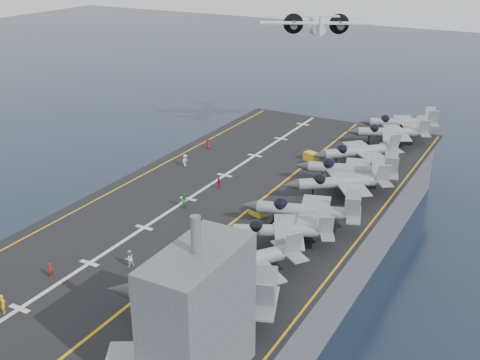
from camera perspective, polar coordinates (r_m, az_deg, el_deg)
The scene contains 28 objects.
ground at distance 85.62m, azimuth -1.31°, elevation -8.97°, with size 500.00×500.00×0.00m, color #142135.
hull at distance 83.13m, azimuth -1.34°, elevation -6.03°, with size 36.00×90.00×10.00m, color #56595E.
flight_deck at distance 80.78m, azimuth -1.37°, elevation -2.78°, with size 38.00×92.00×0.40m, color black.
foul_line at distance 79.36m, azimuth 0.50°, elevation -3.09°, with size 0.35×90.00×0.02m, color gold.
landing_centerline at distance 83.61m, azimuth -4.93°, elevation -1.79°, with size 0.50×90.00×0.02m, color silver.
deck_edge_port at distance 89.76m, azimuth -10.80°, elevation -0.38°, with size 0.25×90.00×0.02m, color gold.
deck_edge_stbd at distance 74.06m, azimuth 11.16°, elevation -5.52°, with size 0.25×90.00×0.02m, color gold.
island_superstructure at distance 47.83m, azimuth -4.00°, elevation -11.56°, with size 5.00×10.00×15.00m, color #56595E, non-canonical shape.
fighter_jet_1 at distance 57.16m, azimuth -3.66°, elevation -10.89°, with size 19.10×15.82×5.68m, color #8F979D, non-canonical shape.
fighter_jet_2 at distance 62.71m, azimuth 0.00°, elevation -7.71°, with size 17.58×18.78×5.43m, color #99A0A8, non-canonical shape.
fighter_jet_3 at distance 69.93m, azimuth 4.02°, elevation -4.71°, with size 16.24×14.25×4.73m, color gray, non-canonical shape.
fighter_jet_4 at distance 74.52m, azimuth 6.42°, elevation -2.81°, with size 17.31×13.99×5.22m, color gray, non-canonical shape.
fighter_jet_5 at distance 83.75m, azimuth 9.71°, elevation -0.09°, with size 17.89×16.91×5.18m, color #8F989D, non-canonical shape.
fighter_jet_6 at distance 88.33m, azimuth 10.57°, elevation 1.08°, with size 17.32×13.94×5.23m, color #9FA6B0, non-canonical shape.
fighter_jet_7 at distance 96.41m, azimuth 11.35°, elevation 2.80°, with size 17.25×17.23×5.08m, color #969EA6, non-canonical shape.
fighter_jet_8 at distance 107.30m, azimuth 14.25°, elevation 4.51°, with size 16.83×14.69×4.90m, color #9FA8AE, non-canonical shape.
tow_cart_a at distance 65.42m, azimuth -5.23°, elevation -8.60°, with size 2.09×1.51×1.16m, color gold, non-canonical shape.
tow_cart_b at distance 78.50m, azimuth 1.71°, elevation -2.89°, with size 2.51×2.04×1.30m, color gold, non-canonical shape.
tow_cart_c at distance 97.83m, azimuth 6.77°, elevation 2.23°, with size 2.62×2.10×1.36m, color yellow, non-canonical shape.
crew_1 at distance 63.54m, azimuth -21.55°, elevation -10.85°, with size 1.41×1.40×1.99m, color yellow.
crew_2 at distance 80.68m, azimuth -5.27°, elevation -1.95°, with size 1.48×1.37×2.06m, color green.
crew_3 at distance 95.09m, azimuth -5.22°, elevation 1.87°, with size 0.78×1.16×1.92m, color silver.
crew_4 at distance 86.61m, azimuth -2.03°, elevation -0.24°, with size 1.20×1.18×1.68m, color #B90E0E.
crew_5 at distance 102.81m, azimuth -3.06°, elevation 3.47°, with size 1.24×1.13×1.72m, color #B21919.
crew_6 at distance 67.80m, azimuth -17.49°, elevation -8.17°, with size 0.96×1.20×1.74m, color #B21919.
crew_7 at distance 67.73m, azimuth -10.45°, elevation -7.33°, with size 1.33×1.45×2.00m, color white.
transport_plane at distance 132.19m, azimuth 7.30°, elevation 13.95°, with size 28.74×25.25×5.67m, color silver, non-canonical shape.
fighter_jet_9 at distance 113.45m, azimuth 15.15°, elevation 5.38°, with size 16.83×14.69×4.90m, color #9FA8AE, non-canonical shape.
Camera 1 is at (36.96, -63.07, 44.59)m, focal length 45.00 mm.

